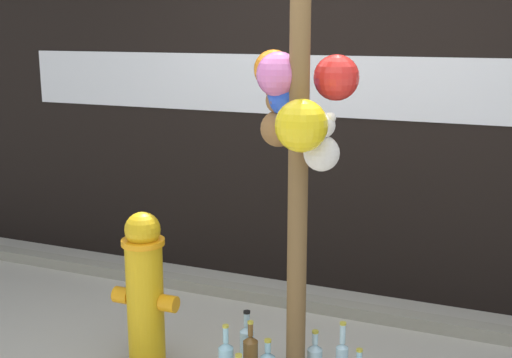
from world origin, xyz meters
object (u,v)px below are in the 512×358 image
at_px(bottle_1, 294,345).
at_px(bottle_7, 247,344).
at_px(memorial_post, 299,72).
at_px(fire_hydrant, 145,289).

height_order(bottle_1, bottle_7, bottle_7).
bearing_deg(bottle_1, bottle_7, -150.05).
relative_size(memorial_post, fire_hydrant, 3.31).
height_order(memorial_post, bottle_7, memorial_post).
bearing_deg(fire_hydrant, memorial_post, 3.27).
xyz_separation_m(fire_hydrant, bottle_7, (0.52, 0.18, -0.31)).
distance_m(fire_hydrant, bottle_7, 0.64).
height_order(memorial_post, fire_hydrant, memorial_post).
relative_size(memorial_post, bottle_7, 8.80).
distance_m(memorial_post, bottle_7, 1.54).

